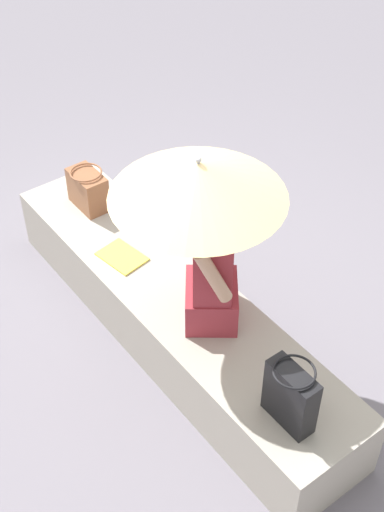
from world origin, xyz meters
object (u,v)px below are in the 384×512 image
at_px(person_seated, 212,263).
at_px(tote_bag_canvas, 88,189).
at_px(magazine, 122,257).
at_px(parasol, 198,180).
at_px(handbag_black, 291,396).

relative_size(person_seated, tote_bag_canvas, 3.22).
relative_size(person_seated, magazine, 3.21).
height_order(parasol, handbag_black, parasol).
height_order(parasol, magazine, parasol).
height_order(tote_bag_canvas, magazine, tote_bag_canvas).
distance_m(handbag_black, magazine, 1.47).
bearing_deg(magazine, tote_bag_canvas, -20.31).
xyz_separation_m(parasol, magazine, (0.66, 0.07, -0.92)).
distance_m(parasol, tote_bag_canvas, 1.45).
xyz_separation_m(tote_bag_canvas, magazine, (-0.56, 0.11, -0.12)).
bearing_deg(tote_bag_canvas, parasol, 178.05).
distance_m(person_seated, handbag_black, 0.80).
xyz_separation_m(handbag_black, tote_bag_canvas, (2.02, -0.10, -0.05)).
relative_size(parasol, handbag_black, 2.91).
height_order(person_seated, magazine, person_seated).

